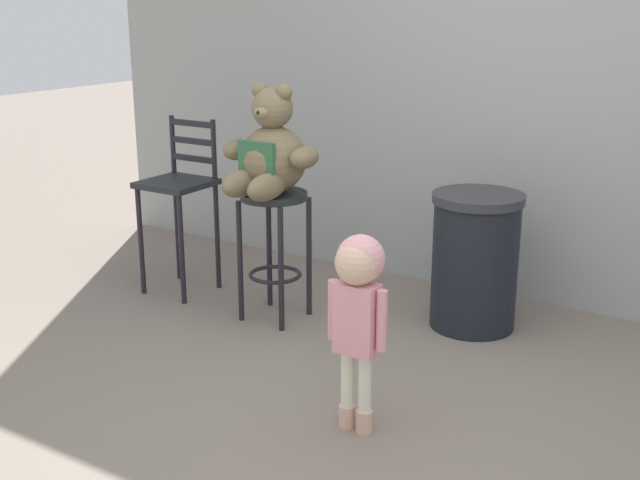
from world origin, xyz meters
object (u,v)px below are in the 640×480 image
(bar_stool_with_teddy, at_px, (274,229))
(trash_bin, at_px, (476,261))
(bar_chair_empty, at_px, (180,193))
(child_walking, at_px, (358,291))
(teddy_bear, at_px, (270,154))

(bar_stool_with_teddy, bearing_deg, trash_bin, 25.58)
(bar_chair_empty, bearing_deg, trash_bin, 12.95)
(child_walking, distance_m, bar_chair_empty, 2.03)
(bar_chair_empty, bearing_deg, child_walking, -27.41)
(bar_stool_with_teddy, xyz_separation_m, trash_bin, (1.03, 0.49, -0.14))
(teddy_bear, distance_m, bar_chair_empty, 0.85)
(bar_stool_with_teddy, xyz_separation_m, bar_chair_empty, (-0.77, 0.08, 0.10))
(teddy_bear, distance_m, child_walking, 1.37)
(teddy_bear, xyz_separation_m, trash_bin, (1.03, 0.52, -0.58))
(teddy_bear, bearing_deg, bar_chair_empty, 172.03)
(bar_stool_with_teddy, xyz_separation_m, child_walking, (1.03, -0.86, 0.10))
(teddy_bear, relative_size, trash_bin, 0.78)
(child_walking, bearing_deg, bar_stool_with_teddy, 43.92)
(teddy_bear, xyz_separation_m, bar_chair_empty, (-0.77, 0.11, -0.34))
(teddy_bear, relative_size, bar_chair_empty, 0.56)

